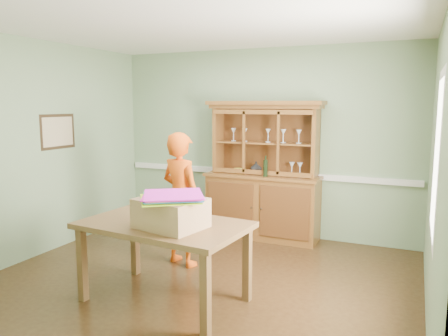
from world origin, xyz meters
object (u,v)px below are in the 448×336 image
at_px(china_hutch, 263,190).
at_px(dining_table, 164,232).
at_px(cardboard_box, 171,213).
at_px(person, 181,199).

height_order(china_hutch, dining_table, china_hutch).
xyz_separation_m(cardboard_box, person, (-0.49, 1.06, -0.13)).
xyz_separation_m(china_hutch, dining_table, (-0.20, -2.36, 0.00)).
bearing_deg(dining_table, person, 115.00).
height_order(dining_table, person, person).
xyz_separation_m(dining_table, cardboard_box, (0.15, -0.11, 0.23)).
distance_m(china_hutch, person, 1.52).
bearing_deg(person, dining_table, 126.98).
distance_m(cardboard_box, person, 1.17).
distance_m(dining_table, person, 1.01).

